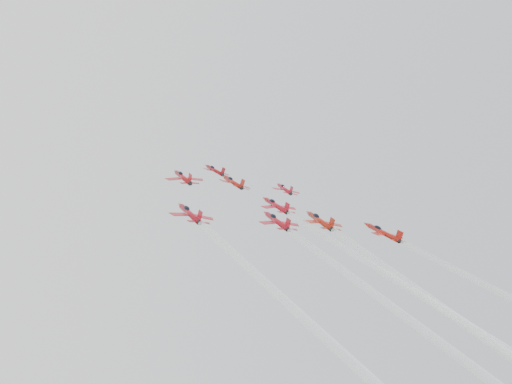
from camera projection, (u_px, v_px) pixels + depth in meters
jet_lead at (215, 170)px, 166.88m from camera, size 8.75×11.34×6.69m
jet_row2_left at (183, 177)px, 146.02m from camera, size 10.14×13.14×7.75m
jet_row2_center at (233, 182)px, 156.13m from camera, size 9.72×12.60×7.43m
jet_row2_right at (284, 189)px, 165.45m from camera, size 8.81×11.42×6.74m
jet_center at (403, 287)px, 101.62m from camera, size 9.69×93.30×50.59m
jet_rear_farleft at (314, 326)px, 75.08m from camera, size 9.52×91.69×49.72m
jet_rear_left at (427, 324)px, 86.24m from camera, size 9.68×93.20×50.54m
jet_rear_right at (492, 325)px, 93.30m from camera, size 10.63×102.30×55.47m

